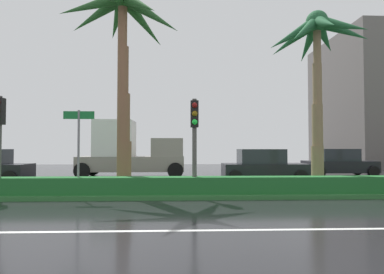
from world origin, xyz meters
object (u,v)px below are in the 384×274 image
at_px(palm_tree_centre_left, 122,31).
at_px(box_truck_lead, 131,152).
at_px(palm_tree_centre, 317,45).
at_px(street_name_sign, 79,140).
at_px(traffic_signal_median_right, 194,128).
at_px(car_in_traffic_third, 338,163).
at_px(car_in_traffic_second, 263,166).

height_order(palm_tree_centre_left, box_truck_lead, palm_tree_centre_left).
distance_m(palm_tree_centre, street_name_sign, 10.33).
bearing_deg(traffic_signal_median_right, box_truck_lead, 112.57).
bearing_deg(car_in_traffic_third, car_in_traffic_second, -150.49).
relative_size(street_name_sign, box_truck_lead, 0.47).
bearing_deg(traffic_signal_median_right, palm_tree_centre_left, 155.56).
bearing_deg(street_name_sign, palm_tree_centre, 9.26).
bearing_deg(box_truck_lead, street_name_sign, -94.10).
bearing_deg(car_in_traffic_second, street_name_sign, -147.23).
xyz_separation_m(palm_tree_centre, street_name_sign, (-9.39, -1.53, -4.04)).
xyz_separation_m(traffic_signal_median_right, street_name_sign, (-4.16, 0.11, -0.42)).
distance_m(car_in_traffic_second, car_in_traffic_third, 6.49).
height_order(traffic_signal_median_right, box_truck_lead, traffic_signal_median_right).
bearing_deg(traffic_signal_median_right, palm_tree_centre, 17.42).
distance_m(palm_tree_centre, car_in_traffic_third, 9.64).
relative_size(street_name_sign, car_in_traffic_third, 0.70).
bearing_deg(palm_tree_centre_left, box_truck_lead, 95.53).
distance_m(box_truck_lead, car_in_traffic_second, 8.13).
xyz_separation_m(street_name_sign, car_in_traffic_second, (8.01, 5.15, -1.25)).
height_order(traffic_signal_median_right, street_name_sign, traffic_signal_median_right).
bearing_deg(palm_tree_centre_left, car_in_traffic_second, 30.65).
bearing_deg(palm_tree_centre, car_in_traffic_third, 57.94).
xyz_separation_m(palm_tree_centre_left, car_in_traffic_second, (6.70, 3.97, -5.64)).
relative_size(traffic_signal_median_right, street_name_sign, 1.14).
distance_m(palm_tree_centre, traffic_signal_median_right, 6.57).
bearing_deg(box_truck_lead, car_in_traffic_third, -0.37).
bearing_deg(palm_tree_centre, traffic_signal_median_right, -162.58).
relative_size(palm_tree_centre, box_truck_lead, 1.16).
xyz_separation_m(palm_tree_centre_left, palm_tree_centre, (8.08, 0.35, -0.34)).
bearing_deg(street_name_sign, palm_tree_centre_left, 42.15).
bearing_deg(car_in_traffic_second, car_in_traffic_third, 29.51).
bearing_deg(car_in_traffic_third, palm_tree_centre, -122.06).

